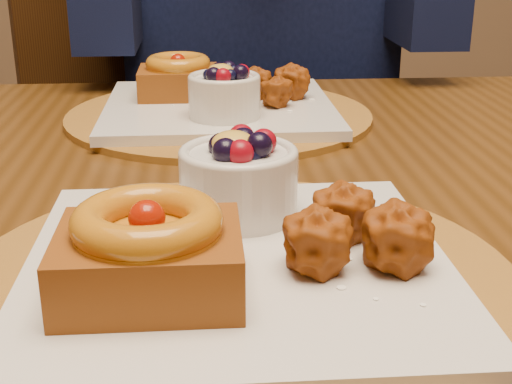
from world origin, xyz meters
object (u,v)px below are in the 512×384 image
chair_far (173,173)px  place_setting_near (233,247)px  place_setting_far (217,102)px  dining_table (227,249)px

chair_far → place_setting_near: bearing=-108.3°
place_setting_near → place_setting_far: place_setting_near is taller
dining_table → chair_far: 0.64m
chair_far → dining_table: bearing=-106.3°
dining_table → place_setting_near: size_ratio=4.21×
dining_table → chair_far: size_ratio=1.62×
dining_table → place_setting_far: 0.24m
place_setting_near → chair_far: bearing=95.2°
place_setting_far → chair_far: (-0.08, 0.41, -0.23)m
place_setting_near → chair_far: 0.87m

